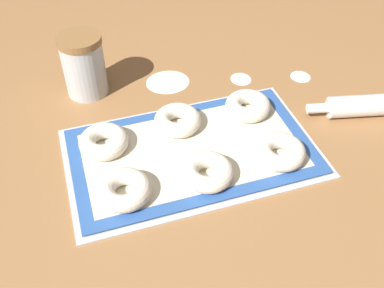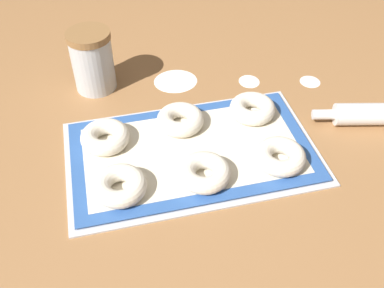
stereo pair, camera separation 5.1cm
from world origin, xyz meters
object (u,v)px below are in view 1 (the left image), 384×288
at_px(baking_tray, 192,153).
at_px(bagel_back_center, 178,120).
at_px(bagel_front_center, 207,172).
at_px(bagel_front_right, 280,152).
at_px(bagel_back_left, 104,141).
at_px(flour_canister, 84,65).
at_px(bagel_front_left, 124,190).
at_px(bagel_back_right, 248,106).

bearing_deg(baking_tray, bagel_back_center, 94.60).
bearing_deg(baking_tray, bagel_front_center, -87.05).
relative_size(bagel_front_center, bagel_front_right, 1.00).
relative_size(bagel_back_left, bagel_back_center, 1.00).
bearing_deg(baking_tray, flour_canister, 121.26).
bearing_deg(bagel_front_left, bagel_front_center, -1.67).
xyz_separation_m(baking_tray, bagel_front_right, (0.16, -0.08, 0.02)).
relative_size(bagel_back_center, bagel_back_right, 1.00).
height_order(bagel_back_center, bagel_back_right, same).
xyz_separation_m(bagel_front_left, bagel_front_right, (0.32, 0.00, 0.00)).
xyz_separation_m(bagel_back_right, flour_canister, (-0.33, 0.21, 0.05)).
relative_size(bagel_front_center, bagel_back_right, 1.00).
relative_size(bagel_back_center, flour_canister, 0.69).
relative_size(baking_tray, bagel_front_center, 5.05).
xyz_separation_m(baking_tray, bagel_front_left, (-0.16, -0.08, 0.02)).
bearing_deg(bagel_back_center, bagel_front_left, -133.46).
bearing_deg(bagel_back_center, bagel_back_left, -173.82).
xyz_separation_m(bagel_front_center, flour_canister, (-0.18, 0.37, 0.05)).
distance_m(baking_tray, bagel_back_left, 0.18).
height_order(baking_tray, flour_canister, flour_canister).
bearing_deg(bagel_front_right, bagel_front_center, -177.58).
xyz_separation_m(baking_tray, bagel_back_center, (-0.01, 0.08, 0.02)).
bearing_deg(bagel_front_center, baking_tray, 92.95).
height_order(bagel_front_right, bagel_back_right, same).
relative_size(bagel_front_center, bagel_back_center, 1.00).
relative_size(baking_tray, bagel_back_left, 5.05).
bearing_deg(bagel_front_right, bagel_back_right, 91.35).
bearing_deg(bagel_back_left, flour_canister, 90.57).
bearing_deg(bagel_front_right, bagel_back_center, 136.99).
relative_size(bagel_back_left, bagel_back_right, 1.00).
bearing_deg(flour_canister, bagel_front_left, -87.53).
distance_m(baking_tray, flour_canister, 0.34).
relative_size(baking_tray, bagel_back_center, 5.05).
xyz_separation_m(bagel_front_right, bagel_back_center, (-0.17, 0.16, 0.00)).
relative_size(bagel_front_right, bagel_back_center, 1.00).
height_order(bagel_back_left, bagel_back_right, same).
bearing_deg(bagel_back_right, bagel_front_right, -88.65).
xyz_separation_m(bagel_front_right, flour_canister, (-0.34, 0.36, 0.05)).
bearing_deg(baking_tray, bagel_front_left, -153.56).
bearing_deg(bagel_front_center, bagel_back_left, 140.16).
height_order(bagel_back_left, flour_canister, flour_canister).
distance_m(bagel_front_left, bagel_back_right, 0.35).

